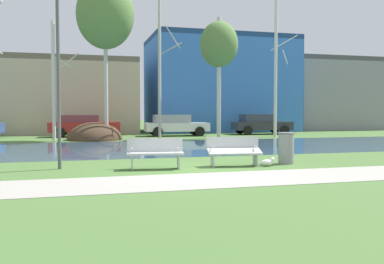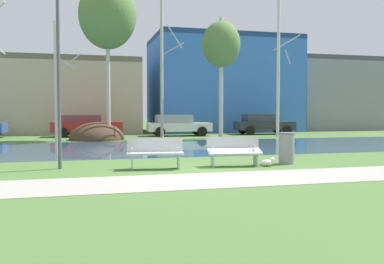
% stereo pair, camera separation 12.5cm
% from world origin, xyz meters
% --- Properties ---
extents(ground_plane, '(120.00, 120.00, 0.00)m').
position_xyz_m(ground_plane, '(0.00, 10.00, 0.00)').
color(ground_plane, '#476B33').
extents(paved_path_strip, '(60.00, 2.22, 0.01)m').
position_xyz_m(paved_path_strip, '(0.00, -1.78, 0.01)').
color(paved_path_strip, '#9E998E').
rests_on(paved_path_strip, ground).
extents(river_band, '(80.00, 8.64, 0.01)m').
position_xyz_m(river_band, '(0.00, 7.52, 0.00)').
color(river_band, '#33516B').
rests_on(river_band, ground).
extents(soil_mound, '(3.16, 3.59, 2.04)m').
position_xyz_m(soil_mound, '(-2.37, 13.67, 0.00)').
color(soil_mound, '#423021').
rests_on(soil_mound, ground).
extents(bench_left, '(1.66, 0.77, 0.87)m').
position_xyz_m(bench_left, '(-1.18, 0.51, 0.47)').
color(bench_left, '#B2B5B7').
rests_on(bench_left, ground).
extents(bench_right, '(1.66, 0.77, 0.87)m').
position_xyz_m(bench_right, '(1.20, 0.51, 0.47)').
color(bench_right, '#B2B5B7').
rests_on(bench_right, ground).
extents(trash_bin, '(0.51, 0.51, 0.98)m').
position_xyz_m(trash_bin, '(2.98, 0.60, 0.51)').
color(trash_bin, gray).
rests_on(trash_bin, ground).
extents(seagull, '(0.48, 0.18, 0.27)m').
position_xyz_m(seagull, '(2.14, 0.16, 0.13)').
color(seagull, white).
rests_on(seagull, ground).
extents(streetlamp, '(0.32, 0.32, 5.73)m').
position_xyz_m(streetlamp, '(-3.80, 1.19, 3.79)').
color(streetlamp, '#4C4C51').
rests_on(streetlamp, ground).
extents(birch_left, '(1.45, 2.44, 6.57)m').
position_xyz_m(birch_left, '(-4.53, 13.05, 3.35)').
color(birch_left, beige).
rests_on(birch_left, ground).
extents(birch_center_left, '(3.24, 3.24, 9.13)m').
position_xyz_m(birch_center_left, '(-1.73, 13.21, 7.09)').
color(birch_center_left, '#BCB7A8').
rests_on(birch_center_left, ground).
extents(birch_center, '(1.40, 2.52, 9.21)m').
position_xyz_m(birch_center, '(1.42, 13.27, 4.66)').
color(birch_center, '#BCB7A8').
rests_on(birch_center, ground).
extents(birch_center_right, '(2.30, 2.30, 7.27)m').
position_xyz_m(birch_center_right, '(4.94, 12.88, 5.61)').
color(birch_center_right, beige).
rests_on(birch_center_right, ground).
extents(birch_right, '(1.53, 2.24, 9.20)m').
position_xyz_m(birch_right, '(9.00, 13.46, 4.65)').
color(birch_right, beige).
rests_on(birch_right, ground).
extents(parked_sedan_second_red, '(4.53, 2.22, 1.41)m').
position_xyz_m(parked_sedan_second_red, '(-2.96, 16.82, 0.76)').
color(parked_sedan_second_red, maroon).
rests_on(parked_sedan_second_red, ground).
extents(parked_hatch_third_white, '(4.28, 2.09, 1.41)m').
position_xyz_m(parked_hatch_third_white, '(2.97, 16.12, 0.75)').
color(parked_hatch_third_white, silver).
rests_on(parked_hatch_third_white, ground).
extents(parked_wagon_fourth_dark, '(4.21, 2.09, 1.45)m').
position_xyz_m(parked_wagon_fourth_dark, '(9.36, 16.55, 0.76)').
color(parked_wagon_fourth_dark, '#282B30').
rests_on(parked_wagon_fourth_dark, ground).
extents(building_beige_block, '(13.94, 7.51, 5.60)m').
position_xyz_m(building_beige_block, '(-5.91, 22.92, 2.80)').
color(building_beige_block, '#BCAD8E').
rests_on(building_beige_block, ground).
extents(building_blue_store, '(11.77, 7.61, 7.82)m').
position_xyz_m(building_blue_store, '(8.37, 22.90, 3.91)').
color(building_blue_store, '#3870C6').
rests_on(building_blue_store, ground).
extents(building_grey_warehouse, '(10.79, 6.57, 6.42)m').
position_xyz_m(building_grey_warehouse, '(20.20, 23.29, 3.21)').
color(building_grey_warehouse, gray).
rests_on(building_grey_warehouse, ground).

